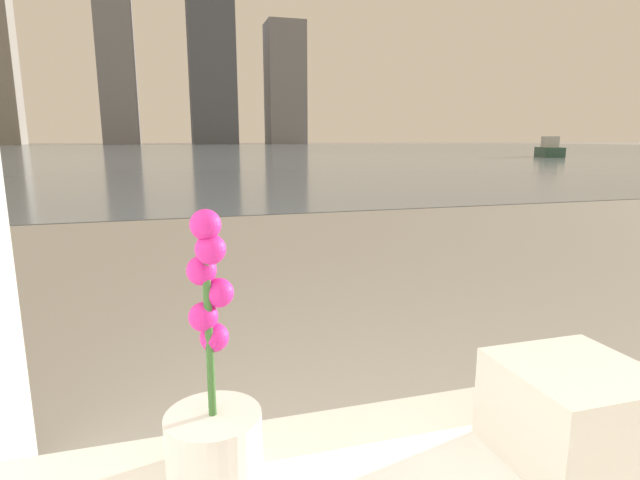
# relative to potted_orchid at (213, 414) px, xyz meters

# --- Properties ---
(potted_orchid) EXTENTS (0.15, 0.15, 0.42)m
(potted_orchid) POSITION_rel_potted_orchid_xyz_m (0.00, 0.00, 0.00)
(potted_orchid) COLOR silver
(potted_orchid) RESTS_ON bathtub
(towel_stack) EXTENTS (0.22, 0.22, 0.16)m
(towel_stack) POSITION_rel_potted_orchid_xyz_m (0.56, -0.12, -0.02)
(towel_stack) COLOR silver
(towel_stack) RESTS_ON bathtub
(harbor_water) EXTENTS (180.00, 110.00, 0.01)m
(harbor_water) POSITION_rel_potted_orchid_xyz_m (0.60, 61.04, -0.61)
(harbor_water) COLOR slate
(harbor_water) RESTS_ON ground_plane
(harbor_boat_0) EXTENTS (2.50, 3.34, 1.20)m
(harbor_boat_0) POSITION_rel_potted_orchid_xyz_m (21.76, 24.58, -0.18)
(harbor_boat_0) COLOR #335647
(harbor_boat_0) RESTS_ON harbor_water
(skyline_tower_2) EXTENTS (7.09, 8.17, 45.74)m
(skyline_tower_2) POSITION_rel_potted_orchid_xyz_m (-10.09, 117.04, 22.25)
(skyline_tower_2) COLOR slate
(skyline_tower_2) RESTS_ON ground_plane
(skyline_tower_4) EXTENTS (8.50, 8.38, 27.13)m
(skyline_tower_4) POSITION_rel_potted_orchid_xyz_m (26.09, 117.04, 12.95)
(skyline_tower_4) COLOR slate
(skyline_tower_4) RESTS_ON ground_plane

